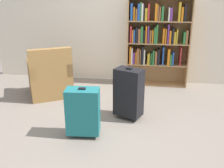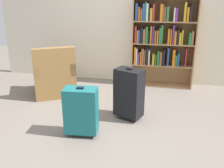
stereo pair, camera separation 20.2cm
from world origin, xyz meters
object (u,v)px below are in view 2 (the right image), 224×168
(bookshelf, at_px, (161,39))
(suitcase_black, at_px, (129,93))
(armchair, at_px, (54,77))
(mug, at_px, (84,97))
(suitcase_teal, at_px, (81,111))

(bookshelf, bearing_deg, suitcase_black, -103.97)
(armchair, bearing_deg, suitcase_black, -25.40)
(armchair, relative_size, suitcase_black, 1.24)
(mug, height_order, suitcase_teal, suitcase_teal)
(bookshelf, xyz_separation_m, armchair, (-1.84, -0.86, -0.60))
(armchair, bearing_deg, suitcase_teal, -54.09)
(suitcase_black, bearing_deg, suitcase_teal, -132.11)
(mug, distance_m, suitcase_teal, 1.19)
(bookshelf, bearing_deg, mug, -140.47)
(bookshelf, xyz_separation_m, mug, (-1.24, -1.02, -0.87))
(mug, bearing_deg, armchair, 164.65)
(bookshelf, height_order, armchair, bookshelf)
(suitcase_black, height_order, suitcase_teal, suitcase_black)
(suitcase_teal, bearing_deg, suitcase_black, 47.89)
(bookshelf, distance_m, mug, 1.83)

